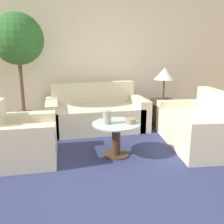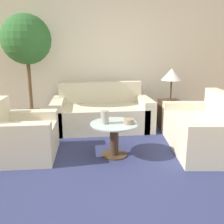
% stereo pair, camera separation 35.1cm
% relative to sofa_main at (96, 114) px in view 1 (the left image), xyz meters
% --- Properties ---
extents(ground_plane, '(14.00, 14.00, 0.00)m').
position_rel_sofa_main_xyz_m(ground_plane, '(0.09, -2.12, -0.27)').
color(ground_plane, '#8E603D').
extents(wall_back, '(10.00, 0.06, 2.60)m').
position_rel_sofa_main_xyz_m(wall_back, '(0.09, 0.63, 1.03)').
color(wall_back, beige).
rests_on(wall_back, ground_plane).
extents(rug, '(3.57, 3.41, 0.01)m').
position_rel_sofa_main_xyz_m(rug, '(0.06, -1.29, -0.26)').
color(rug, navy).
rests_on(rug, ground_plane).
extents(sofa_main, '(1.75, 0.90, 0.81)m').
position_rel_sofa_main_xyz_m(sofa_main, '(0.00, 0.00, 0.00)').
color(sofa_main, beige).
rests_on(sofa_main, ground_plane).
extents(armchair, '(0.85, 0.86, 0.78)m').
position_rel_sofa_main_xyz_m(armchair, '(-1.20, -1.16, -0.00)').
color(armchair, beige).
rests_on(armchair, ground_plane).
extents(loveseat, '(1.03, 1.57, 0.80)m').
position_rel_sofa_main_xyz_m(loveseat, '(1.42, -1.18, -0.00)').
color(loveseat, beige).
rests_on(loveseat, ground_plane).
extents(coffee_table, '(0.64, 0.64, 0.46)m').
position_rel_sofa_main_xyz_m(coffee_table, '(0.06, -1.29, 0.03)').
color(coffee_table, '#422D1E').
rests_on(coffee_table, ground_plane).
extents(side_table, '(0.37, 0.37, 0.52)m').
position_rel_sofa_main_xyz_m(side_table, '(1.23, -0.17, -0.01)').
color(side_table, '#422D1E').
rests_on(side_table, ground_plane).
extents(table_lamp, '(0.37, 0.37, 0.57)m').
position_rel_sofa_main_xyz_m(table_lamp, '(1.23, -0.17, 0.70)').
color(table_lamp, '#422D1E').
rests_on(table_lamp, side_table).
extents(potted_plant, '(0.83, 0.83, 1.99)m').
position_rel_sofa_main_xyz_m(potted_plant, '(-1.25, 0.07, 1.23)').
color(potted_plant, brown).
rests_on(potted_plant, ground_plane).
extents(vase, '(0.11, 0.11, 0.17)m').
position_rel_sofa_main_xyz_m(vase, '(-0.06, -1.29, 0.28)').
color(vase, '#9E998E').
rests_on(vase, coffee_table).
extents(bowl, '(0.14, 0.14, 0.07)m').
position_rel_sofa_main_xyz_m(bowl, '(0.25, -1.34, 0.22)').
color(bowl, gray).
rests_on(bowl, coffee_table).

